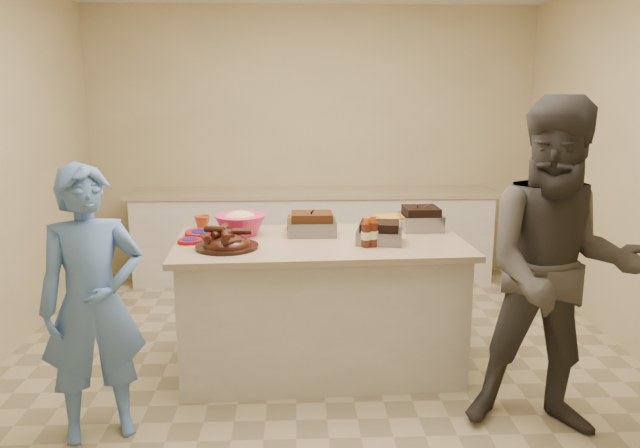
{
  "coord_description": "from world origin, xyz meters",
  "views": [
    {
      "loc": [
        -0.17,
        -3.91,
        1.9
      ],
      "look_at": [
        -0.01,
        0.16,
        1.0
      ],
      "focal_mm": 35.0,
      "sensor_mm": 36.0,
      "label": 1
    }
  ],
  "objects_px": {
    "rib_platter": "(227,248)",
    "mustard_bottle": "(291,232)",
    "roasting_pan": "(421,229)",
    "plastic_cup": "(203,230)",
    "guest_gray": "(545,427)",
    "island": "(320,366)",
    "coleslaw_bowl": "(241,235)",
    "bbq_bottle_b": "(373,246)",
    "bbq_bottle_a": "(366,247)",
    "guest_blue": "(103,433)"
  },
  "relations": [
    {
      "from": "guest_gray",
      "to": "mustard_bottle",
      "type": "bearing_deg",
      "value": 155.04
    },
    {
      "from": "coleslaw_bowl",
      "to": "guest_gray",
      "type": "bearing_deg",
      "value": -29.78
    },
    {
      "from": "roasting_pan",
      "to": "rib_platter",
      "type": "bearing_deg",
      "value": -162.36
    },
    {
      "from": "rib_platter",
      "to": "mustard_bottle",
      "type": "relative_size",
      "value": 3.06
    },
    {
      "from": "bbq_bottle_b",
      "to": "guest_gray",
      "type": "relative_size",
      "value": 0.11
    },
    {
      "from": "mustard_bottle",
      "to": "guest_blue",
      "type": "bearing_deg",
      "value": -134.85
    },
    {
      "from": "coleslaw_bowl",
      "to": "guest_gray",
      "type": "distance_m",
      "value": 2.26
    },
    {
      "from": "rib_platter",
      "to": "mustard_bottle",
      "type": "bearing_deg",
      "value": 47.87
    },
    {
      "from": "guest_blue",
      "to": "guest_gray",
      "type": "height_order",
      "value": "guest_gray"
    },
    {
      "from": "bbq_bottle_a",
      "to": "coleslaw_bowl",
      "type": "bearing_deg",
      "value": 156.07
    },
    {
      "from": "bbq_bottle_a",
      "to": "guest_blue",
      "type": "xyz_separation_m",
      "value": [
        -1.54,
        -0.62,
        -0.9
      ]
    },
    {
      "from": "mustard_bottle",
      "to": "bbq_bottle_b",
      "type": "bearing_deg",
      "value": -39.85
    },
    {
      "from": "coleslaw_bowl",
      "to": "mustard_bottle",
      "type": "relative_size",
      "value": 2.67
    },
    {
      "from": "bbq_bottle_a",
      "to": "bbq_bottle_b",
      "type": "distance_m",
      "value": 0.04
    },
    {
      "from": "bbq_bottle_b",
      "to": "guest_blue",
      "type": "distance_m",
      "value": 1.93
    },
    {
      "from": "island",
      "to": "plastic_cup",
      "type": "distance_m",
      "value": 1.28
    },
    {
      "from": "coleslaw_bowl",
      "to": "mustard_bottle",
      "type": "xyz_separation_m",
      "value": [
        0.35,
        0.08,
        0.0
      ]
    },
    {
      "from": "bbq_bottle_a",
      "to": "island",
      "type": "bearing_deg",
      "value": 146.7
    },
    {
      "from": "coleslaw_bowl",
      "to": "bbq_bottle_a",
      "type": "relative_size",
      "value": 1.84
    },
    {
      "from": "island",
      "to": "coleslaw_bowl",
      "type": "height_order",
      "value": "coleslaw_bowl"
    },
    {
      "from": "roasting_pan",
      "to": "bbq_bottle_a",
      "type": "relative_size",
      "value": 1.48
    },
    {
      "from": "bbq_bottle_b",
      "to": "coleslaw_bowl",
      "type": "bearing_deg",
      "value": 157.72
    },
    {
      "from": "island",
      "to": "bbq_bottle_b",
      "type": "height_order",
      "value": "bbq_bottle_b"
    },
    {
      "from": "coleslaw_bowl",
      "to": "bbq_bottle_b",
      "type": "height_order",
      "value": "coleslaw_bowl"
    },
    {
      "from": "guest_gray",
      "to": "bbq_bottle_b",
      "type": "bearing_deg",
      "value": 156.5
    },
    {
      "from": "bbq_bottle_b",
      "to": "mustard_bottle",
      "type": "xyz_separation_m",
      "value": [
        -0.52,
        0.44,
        0.0
      ]
    },
    {
      "from": "island",
      "to": "rib_platter",
      "type": "relative_size",
      "value": 4.78
    },
    {
      "from": "island",
      "to": "guest_gray",
      "type": "height_order",
      "value": "island"
    },
    {
      "from": "roasting_pan",
      "to": "guest_gray",
      "type": "xyz_separation_m",
      "value": [
        0.52,
        -1.15,
        -0.9
      ]
    },
    {
      "from": "bbq_bottle_a",
      "to": "rib_platter",
      "type": "bearing_deg",
      "value": 179.78
    },
    {
      "from": "island",
      "to": "guest_gray",
      "type": "xyz_separation_m",
      "value": [
        1.25,
        -0.85,
        0.0
      ]
    },
    {
      "from": "guest_gray",
      "to": "rib_platter",
      "type": "bearing_deg",
      "value": 172.72
    },
    {
      "from": "roasting_pan",
      "to": "guest_blue",
      "type": "height_order",
      "value": "roasting_pan"
    },
    {
      "from": "rib_platter",
      "to": "plastic_cup",
      "type": "relative_size",
      "value": 3.66
    },
    {
      "from": "guest_blue",
      "to": "bbq_bottle_a",
      "type": "bearing_deg",
      "value": 0.35
    },
    {
      "from": "rib_platter",
      "to": "bbq_bottle_b",
      "type": "height_order",
      "value": "bbq_bottle_b"
    },
    {
      "from": "bbq_bottle_a",
      "to": "mustard_bottle",
      "type": "bearing_deg",
      "value": 137.07
    },
    {
      "from": "mustard_bottle",
      "to": "plastic_cup",
      "type": "relative_size",
      "value": 1.19
    },
    {
      "from": "mustard_bottle",
      "to": "plastic_cup",
      "type": "bearing_deg",
      "value": 171.61
    },
    {
      "from": "mustard_bottle",
      "to": "guest_gray",
      "type": "bearing_deg",
      "value": -37.4
    },
    {
      "from": "rib_platter",
      "to": "guest_blue",
      "type": "relative_size",
      "value": 0.26
    },
    {
      "from": "bbq_bottle_b",
      "to": "bbq_bottle_a",
      "type": "bearing_deg",
      "value": -165.19
    },
    {
      "from": "coleslaw_bowl",
      "to": "plastic_cup",
      "type": "bearing_deg",
      "value": 148.73
    },
    {
      "from": "guest_blue",
      "to": "guest_gray",
      "type": "relative_size",
      "value": 0.82
    },
    {
      "from": "plastic_cup",
      "to": "guest_blue",
      "type": "relative_size",
      "value": 0.07
    },
    {
      "from": "island",
      "to": "guest_gray",
      "type": "distance_m",
      "value": 1.51
    },
    {
      "from": "coleslaw_bowl",
      "to": "guest_blue",
      "type": "height_order",
      "value": "coleslaw_bowl"
    },
    {
      "from": "bbq_bottle_a",
      "to": "roasting_pan",
      "type": "bearing_deg",
      "value": 47.39
    },
    {
      "from": "plastic_cup",
      "to": "guest_gray",
      "type": "height_order",
      "value": "plastic_cup"
    },
    {
      "from": "rib_platter",
      "to": "bbq_bottle_b",
      "type": "bearing_deg",
      "value": 0.47
    }
  ]
}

